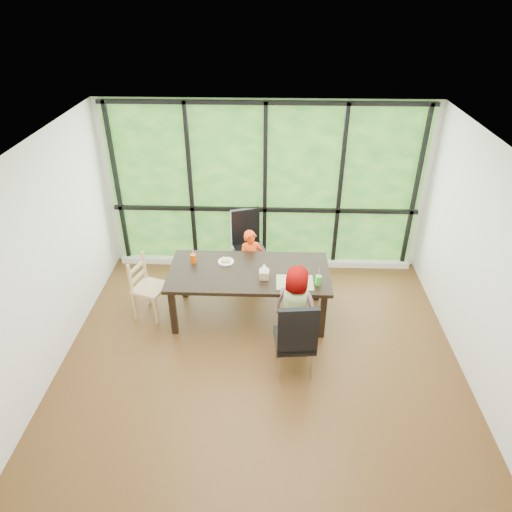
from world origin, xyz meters
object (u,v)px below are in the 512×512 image
child_older (298,308)px  plate_far (226,262)px  chair_end_beech (150,288)px  plate_near (293,281)px  dining_table (249,293)px  chair_window_leather (249,245)px  child_toddler (251,261)px  orange_cup (193,259)px  green_cup (318,280)px  chair_interior_leather (295,335)px  tissue_box (264,274)px

child_older → plate_far: bearing=-16.2°
chair_end_beech → plate_near: 2.00m
dining_table → chair_window_leather: size_ratio=2.02×
chair_end_beech → child_toddler: 1.53m
chair_end_beech → plate_far: chair_end_beech is taller
orange_cup → green_cup: 1.76m
chair_end_beech → child_toddler: size_ratio=0.88×
chair_window_leather → child_toddler: bearing=-101.8°
chair_interior_leather → tissue_box: 1.00m
plate_far → plate_near: bearing=-26.1°
child_toddler → child_older: child_older is taller
plate_far → green_cup: 1.34m
chair_interior_leather → child_toddler: bearing=-76.2°
chair_interior_leather → child_older: 0.47m
child_toddler → tissue_box: bearing=-92.1°
child_toddler → orange_cup: (-0.78, -0.43, 0.30)m
child_toddler → child_older: (0.64, -1.21, 0.08)m
child_older → orange_cup: bearing=-5.5°
green_cup → orange_cup: bearing=164.3°
chair_window_leather → plate_far: chair_window_leather is taller
dining_table → plate_near: plate_near is taller
chair_window_leather → orange_cup: 1.16m
child_toddler → tissue_box: size_ratio=7.77×
orange_cup → chair_end_beech: bearing=-160.4°
plate_far → green_cup: size_ratio=1.72×
plate_near → orange_cup: 1.44m
chair_end_beech → green_cup: bearing=-79.0°
child_older → orange_cup: child_older is taller
orange_cup → tissue_box: bearing=-19.5°
chair_window_leather → child_older: size_ratio=0.91×
green_cup → chair_interior_leather: bearing=-112.7°
dining_table → orange_cup: size_ratio=17.58×
chair_end_beech → orange_cup: (0.60, 0.21, 0.36)m
child_older → tissue_box: size_ratio=9.03×
chair_end_beech → child_older: child_older is taller
plate_near → tissue_box: size_ratio=1.74×
chair_end_beech → tissue_box: chair_end_beech is taller
chair_end_beech → child_toddler: bearing=-47.3°
chair_interior_leather → chair_end_beech: (-1.97, 1.02, -0.09)m
chair_end_beech → tissue_box: size_ratio=6.87×
plate_far → chair_interior_leather: bearing=-53.7°
dining_table → chair_window_leather: (-0.06, 1.05, 0.17)m
dining_table → plate_near: size_ratio=9.52×
child_toddler → plate_far: bearing=-146.0°
chair_interior_leather → child_older: bearing=-102.1°
chair_interior_leather → child_older: size_ratio=0.91×
dining_table → chair_interior_leather: size_ratio=2.02×
chair_end_beech → dining_table: bearing=-71.5°
plate_far → plate_near: 1.02m
dining_table → child_toddler: child_toddler is taller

